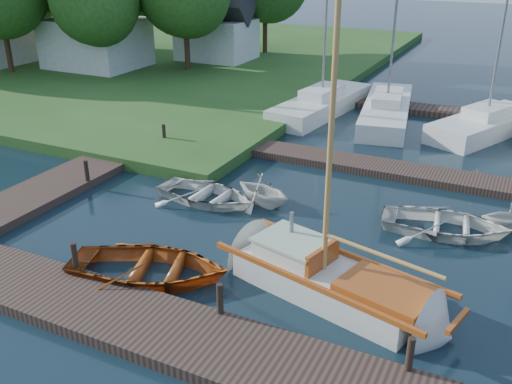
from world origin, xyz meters
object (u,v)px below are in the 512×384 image
at_px(tender_c, 446,221).
at_px(marina_boat_2, 486,122).
at_px(marina_boat_0, 322,102).
at_px(house_a, 95,30).
at_px(dinghy, 149,264).
at_px(house_c, 216,30).
at_px(mooring_post_2, 220,299).
at_px(mooring_post_3, 410,354).
at_px(mooring_post_4, 87,171).
at_px(mooring_post_1, 75,256).
at_px(mooring_post_5, 164,133).
at_px(tender_b, 263,188).
at_px(sailboat, 335,284).
at_px(tender_a, 206,192).
at_px(marina_boat_1, 387,109).

height_order(tender_c, marina_boat_2, marina_boat_2).
relative_size(marina_boat_0, house_a, 1.90).
bearing_deg(marina_boat_2, tender_c, -155.46).
distance_m(dinghy, house_a, 27.62).
bearing_deg(house_c, marina_boat_2, -23.59).
height_order(mooring_post_2, house_c, house_c).
height_order(mooring_post_3, mooring_post_4, same).
height_order(mooring_post_1, mooring_post_4, same).
xyz_separation_m(mooring_post_2, house_c, (-15.50, 27.00, 1.88)).
bearing_deg(mooring_post_5, tender_b, -27.50).
distance_m(mooring_post_1, house_a, 27.11).
bearing_deg(mooring_post_2, sailboat, 48.09).
relative_size(mooring_post_2, house_a, 0.13).
distance_m(tender_a, tender_c, 8.10).
height_order(tender_b, marina_boat_1, marina_boat_1).
relative_size(mooring_post_1, marina_boat_0, 0.07).
distance_m(marina_boat_2, house_c, 21.50).
distance_m(marina_boat_2, house_a, 25.85).
relative_size(mooring_post_3, tender_a, 0.21).
relative_size(mooring_post_5, marina_boat_2, 0.06).
bearing_deg(mooring_post_2, tender_c, 60.39).
xyz_separation_m(mooring_post_4, house_a, (-13.00, 16.00, 2.26)).
distance_m(mooring_post_1, marina_boat_0, 18.47).
xyz_separation_m(marina_boat_0, house_c, (-11.31, 8.53, 2.00)).
bearing_deg(marina_boat_2, mooring_post_4, 161.51).
height_order(mooring_post_3, marina_boat_2, marina_boat_2).
bearing_deg(marina_boat_2, tender_a, 172.06).
height_order(mooring_post_3, mooring_post_5, same).
height_order(mooring_post_2, house_a, house_a).
xyz_separation_m(mooring_post_4, tender_a, (4.58, 0.90, -0.31)).
relative_size(mooring_post_5, sailboat, 0.08).
distance_m(mooring_post_1, mooring_post_4, 6.40).
bearing_deg(marina_boat_1, mooring_post_3, -174.55).
relative_size(mooring_post_1, marina_boat_2, 0.06).
bearing_deg(mooring_post_4, mooring_post_3, -21.04).
distance_m(marina_boat_1, house_a, 20.97).
distance_m(mooring_post_3, dinghy, 7.30).
xyz_separation_m(mooring_post_1, house_c, (-11.00, 27.00, 1.88)).
bearing_deg(tender_b, mooring_post_5, 78.93).
distance_m(mooring_post_4, tender_a, 4.68).
xyz_separation_m(mooring_post_4, sailboat, (10.59, -2.67, -0.36)).
xyz_separation_m(mooring_post_2, marina_boat_1, (-0.78, 18.84, -0.14)).
relative_size(mooring_post_4, marina_boat_2, 0.06).
distance_m(dinghy, tender_a, 5.15).
bearing_deg(dinghy, tender_b, -24.55).
relative_size(mooring_post_5, tender_a, 0.21).
relative_size(mooring_post_4, dinghy, 0.18).
xyz_separation_m(marina_boat_1, marina_boat_2, (4.90, -0.40, 0.03)).
bearing_deg(marina_boat_0, mooring_post_3, -147.68).
relative_size(marina_boat_2, house_c, 2.38).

